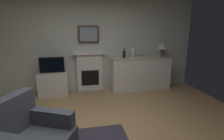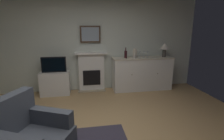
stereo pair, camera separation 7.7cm
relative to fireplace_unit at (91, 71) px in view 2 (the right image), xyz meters
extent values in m
cube|color=silver|center=(-0.01, 0.13, 0.83)|extent=(6.15, 0.06, 2.77)
cube|color=white|center=(0.00, 0.01, -0.02)|extent=(0.70, 0.18, 1.05)
cube|color=tan|center=(0.00, -0.09, -0.53)|extent=(0.77, 0.20, 0.03)
cube|color=black|center=(0.00, -0.09, -0.16)|extent=(0.48, 0.02, 0.42)
cube|color=white|center=(0.00, -0.02, 0.53)|extent=(0.87, 0.27, 0.05)
cube|color=#473323|center=(0.00, 0.05, 1.03)|extent=(0.55, 0.03, 0.45)
cube|color=#8C99A8|center=(0.00, 0.03, 1.03)|extent=(0.47, 0.01, 0.37)
cube|color=white|center=(1.44, -0.18, -0.09)|extent=(1.67, 0.45, 0.91)
cube|color=beige|center=(1.44, -0.18, 0.37)|extent=(1.70, 0.48, 0.03)
sphere|color=brown|center=(1.07, -0.41, -0.03)|extent=(0.02, 0.02, 0.02)
sphere|color=brown|center=(1.80, -0.41, -0.03)|extent=(0.02, 0.02, 0.02)
cylinder|color=#4C4742|center=(2.07, -0.18, 0.50)|extent=(0.10, 0.10, 0.22)
cone|color=silver|center=(2.07, -0.18, 0.70)|extent=(0.26, 0.26, 0.18)
cylinder|color=#331419|center=(0.93, -0.20, 0.49)|extent=(0.08, 0.08, 0.20)
cylinder|color=#331419|center=(0.93, -0.20, 0.63)|extent=(0.03, 0.03, 0.09)
cylinder|color=silver|center=(1.35, -0.15, 0.39)|extent=(0.06, 0.06, 0.00)
cylinder|color=silver|center=(1.35, -0.15, 0.44)|extent=(0.01, 0.01, 0.09)
cone|color=silver|center=(1.35, -0.15, 0.52)|extent=(0.07, 0.07, 0.07)
cylinder|color=silver|center=(1.46, -0.18, 0.39)|extent=(0.06, 0.06, 0.00)
cylinder|color=silver|center=(1.46, -0.18, 0.44)|extent=(0.01, 0.01, 0.09)
cone|color=silver|center=(1.46, -0.18, 0.52)|extent=(0.07, 0.07, 0.07)
cylinder|color=silver|center=(1.57, -0.19, 0.39)|extent=(0.06, 0.06, 0.00)
cylinder|color=silver|center=(1.57, -0.19, 0.44)|extent=(0.01, 0.01, 0.09)
cone|color=silver|center=(1.57, -0.19, 0.52)|extent=(0.07, 0.07, 0.07)
cylinder|color=beige|center=(1.19, -0.23, 0.51)|extent=(0.11, 0.11, 0.24)
sphere|color=beige|center=(1.19, -0.23, 0.63)|extent=(0.08, 0.08, 0.08)
cube|color=white|center=(-0.97, -0.16, -0.24)|extent=(0.75, 0.42, 0.62)
cube|color=black|center=(-0.97, -0.18, 0.27)|extent=(0.62, 0.06, 0.40)
cube|color=black|center=(-0.97, -0.22, 0.27)|extent=(0.57, 0.01, 0.35)
cube|color=#474C56|center=(-1.17, -2.59, 0.12)|extent=(0.47, 0.76, 0.50)
cube|color=#474C56|center=(-0.74, -2.44, -0.02)|extent=(0.71, 0.43, 0.22)
camera|label=1|loc=(-0.30, -4.73, 1.18)|focal=27.63mm
camera|label=2|loc=(-0.23, -4.75, 1.18)|focal=27.63mm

